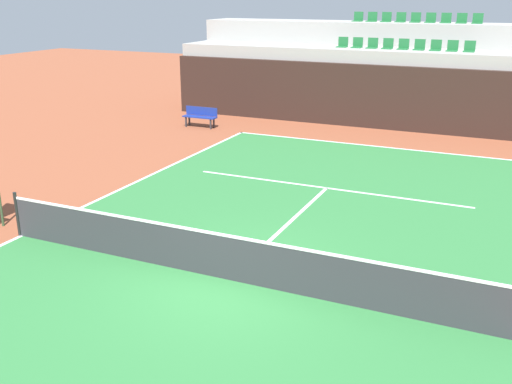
{
  "coord_description": "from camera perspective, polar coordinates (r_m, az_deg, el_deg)",
  "views": [
    {
      "loc": [
        4.87,
        -9.4,
        5.42
      ],
      "look_at": [
        -0.29,
        2.0,
        1.2
      ],
      "focal_mm": 41.33,
      "sensor_mm": 36.0,
      "label": 1
    }
  ],
  "objects": [
    {
      "name": "service_line_far",
      "position": [
        17.4,
        6.85,
        0.39
      ],
      "size": [
        8.26,
        0.1,
        0.0
      ],
      "primitive_type": "cube",
      "color": "white",
      "rests_on": "court_surface"
    },
    {
      "name": "seating_row_lower",
      "position": [
        26.5,
        14.07,
        13.52
      ],
      "size": [
        5.78,
        0.44,
        0.44
      ],
      "color": "#1E6633",
      "rests_on": "stands_tier_lower"
    },
    {
      "name": "baseline_far",
      "position": [
        22.56,
        11.18,
        4.41
      ],
      "size": [
        11.0,
        0.1,
        0.0
      ],
      "primitive_type": "cube",
      "color": "white",
      "rests_on": "court_surface"
    },
    {
      "name": "stands_tier_upper",
      "position": [
        28.88,
        14.76,
        11.42
      ],
      "size": [
        20.24,
        2.4,
        4.18
      ],
      "primitive_type": "cube",
      "color": "#9E9E99",
      "rests_on": "ground_plane"
    },
    {
      "name": "seating_row_upper",
      "position": [
        28.8,
        15.17,
        15.81
      ],
      "size": [
        5.78,
        0.44,
        0.44
      ],
      "color": "#1E6633",
      "rests_on": "stands_tier_upper"
    },
    {
      "name": "court_surface",
      "position": [
        11.89,
        -2.74,
        -8.47
      ],
      "size": [
        11.0,
        24.0,
        0.01
      ],
      "primitive_type": "cube",
      "color": "#2D7238",
      "rests_on": "ground_plane"
    },
    {
      "name": "centre_service_line",
      "position": [
        14.55,
        2.98,
        -3.21
      ],
      "size": [
        0.1,
        6.4,
        0.0
      ],
      "primitive_type": "cube",
      "color": "white",
      "rests_on": "court_surface"
    },
    {
      "name": "player_bench",
      "position": [
        25.4,
        -5.4,
        7.4
      ],
      "size": [
        1.5,
        0.4,
        0.85
      ],
      "color": "navy",
      "rests_on": "ground_plane"
    },
    {
      "name": "tennis_net",
      "position": [
        11.67,
        -2.78,
        -6.27
      ],
      "size": [
        11.08,
        0.08,
        1.07
      ],
      "color": "black",
      "rests_on": "court_surface"
    },
    {
      "name": "ground_plane",
      "position": [
        11.9,
        -2.74,
        -8.49
      ],
      "size": [
        80.0,
        80.0,
        0.0
      ],
      "primitive_type": "plane",
      "color": "brown"
    },
    {
      "name": "back_wall",
      "position": [
        25.34,
        13.09,
        8.84
      ],
      "size": [
        20.24,
        0.3,
        2.63
      ],
      "primitive_type": "cube",
      "color": "black",
      "rests_on": "ground_plane"
    },
    {
      "name": "stands_tier_lower",
      "position": [
        26.6,
        13.74,
        9.83
      ],
      "size": [
        20.24,
        2.4,
        3.18
      ],
      "primitive_type": "cube",
      "color": "#9E9E99",
      "rests_on": "ground_plane"
    },
    {
      "name": "sideline_left",
      "position": [
        14.97,
        -21.72,
        -3.94
      ],
      "size": [
        0.1,
        24.0,
        0.0
      ],
      "primitive_type": "cube",
      "color": "white",
      "rests_on": "court_surface"
    }
  ]
}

